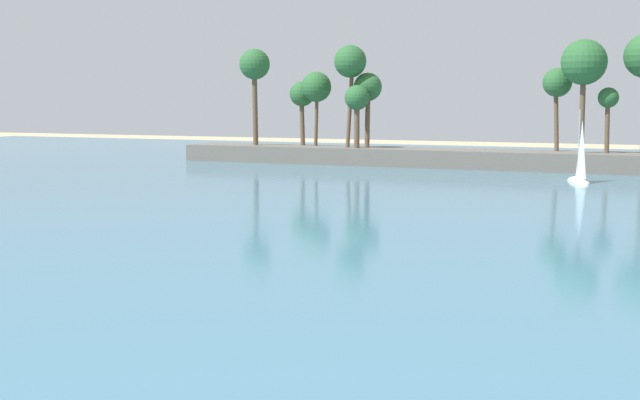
{
  "coord_description": "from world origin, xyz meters",
  "views": [
    {
      "loc": [
        6.89,
        -3.75,
        6.46
      ],
      "look_at": [
        -0.48,
        12.81,
        4.31
      ],
      "focal_mm": 46.48,
      "sensor_mm": 36.0,
      "label": 1
    }
  ],
  "objects": [
    {
      "name": "palm_headland",
      "position": [
        -0.26,
        76.21,
        4.09
      ],
      "size": [
        86.89,
        6.28,
        12.94
      ],
      "color": "#605B54",
      "rests_on": "ground"
    },
    {
      "name": "sea",
      "position": [
        0.0,
        61.78,
        0.03
      ],
      "size": [
        220.0,
        108.75,
        0.06
      ],
      "primitive_type": "cube",
      "color": "teal",
      "rests_on": "ground"
    },
    {
      "name": "sailboat_mid_bay",
      "position": [
        -0.98,
        64.98,
        0.62
      ],
      "size": [
        2.88,
        4.45,
        6.23
      ],
      "color": "white",
      "rests_on": "sea"
    }
  ]
}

